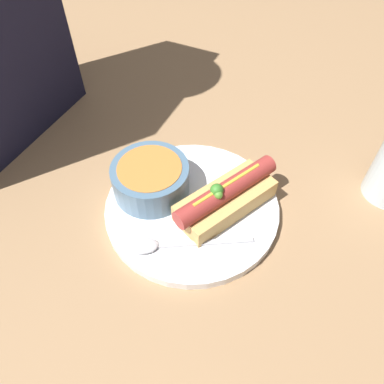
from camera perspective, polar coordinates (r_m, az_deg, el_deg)
ground_plane at (r=0.54m, az=0.00°, el=-2.81°), size 4.00×4.00×0.00m
dinner_plate at (r=0.54m, az=0.00°, el=-2.36°), size 0.25×0.25×0.01m
hot_dog at (r=0.51m, az=5.13°, el=-0.81°), size 0.16×0.12×0.06m
soup_bowl at (r=0.53m, az=-6.39°, el=2.05°), size 0.11×0.11×0.05m
spoon at (r=0.49m, az=-4.77°, el=-8.03°), size 0.09×0.15×0.01m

